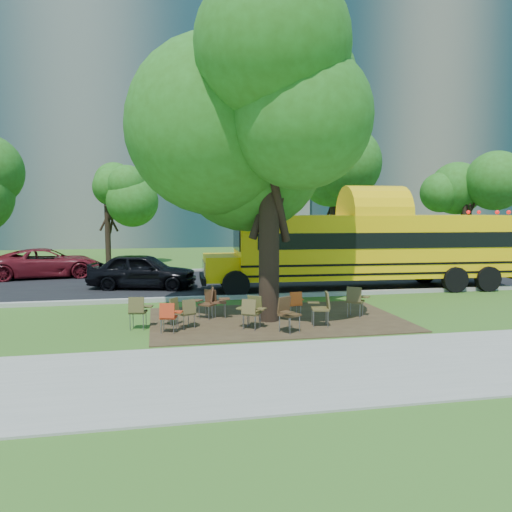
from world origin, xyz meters
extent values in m
plane|color=#35581B|center=(0.00, 0.00, 0.00)|extent=(160.00, 160.00, 0.00)
cube|color=gray|center=(0.00, -5.00, 0.02)|extent=(60.00, 4.00, 0.04)
cube|color=#382819|center=(1.00, -0.50, 0.01)|extent=(7.00, 4.50, 0.03)
cube|color=black|center=(0.00, 7.00, 0.02)|extent=(80.00, 8.00, 0.04)
cube|color=gray|center=(0.00, 3.00, 0.07)|extent=(80.00, 0.25, 0.14)
cube|color=gray|center=(0.00, 11.10, 0.07)|extent=(80.00, 0.25, 0.14)
cube|color=slate|center=(-8.00, 36.00, 11.00)|extent=(38.00, 16.00, 22.00)
cube|color=slate|center=(24.00, 38.00, 12.50)|extent=(30.00, 16.00, 25.00)
cylinder|color=black|center=(-5.00, 16.00, 1.75)|extent=(0.32, 0.32, 3.50)
sphere|color=#265814|center=(-5.00, 16.00, 4.22)|extent=(4.80, 4.80, 4.80)
cylinder|color=black|center=(8.00, 14.00, 2.10)|extent=(0.38, 0.38, 4.20)
sphere|color=#265814|center=(8.00, 14.00, 5.04)|extent=(5.60, 5.60, 5.60)
cylinder|color=black|center=(16.00, 13.00, 1.80)|extent=(0.34, 0.34, 3.60)
sphere|color=#265814|center=(16.00, 13.00, 4.35)|extent=(5.00, 5.00, 5.00)
cylinder|color=black|center=(0.75, -0.65, 2.13)|extent=(0.56, 0.56, 4.26)
sphere|color=#265814|center=(0.75, -0.65, 5.34)|extent=(7.20, 7.20, 7.20)
cube|color=#F7BD07|center=(5.99, 4.13, 1.71)|extent=(10.72, 2.91, 2.37)
cube|color=black|center=(6.28, 4.11, 1.98)|extent=(10.15, 2.92, 0.58)
cube|color=#F7BD07|center=(0.08, 4.40, 0.97)|extent=(1.35, 2.18, 0.92)
cube|color=black|center=(5.99, 4.13, 1.11)|extent=(10.75, 2.94, 0.08)
cube|color=black|center=(5.99, 4.13, 0.75)|extent=(10.75, 2.94, 0.08)
cylinder|color=black|center=(0.44, 3.18, 0.48)|extent=(0.98, 0.33, 0.97)
cylinder|color=black|center=(0.55, 5.59, 0.48)|extent=(0.98, 0.33, 0.97)
cylinder|color=black|center=(8.73, 2.79, 0.48)|extent=(0.98, 0.33, 0.97)
cylinder|color=black|center=(8.85, 5.20, 0.48)|extent=(0.98, 0.33, 0.97)
cylinder|color=black|center=(10.08, 2.73, 0.48)|extent=(0.98, 0.33, 0.97)
cylinder|color=black|center=(10.20, 5.14, 0.48)|extent=(0.98, 0.33, 0.97)
cube|color=#4B4320|center=(-2.79, -0.86, 0.45)|extent=(0.49, 0.47, 0.05)
cube|color=#4B4320|center=(-2.82, -1.04, 0.67)|extent=(0.41, 0.17, 0.40)
cube|color=#4B4320|center=(-2.53, -0.77, 0.57)|extent=(0.27, 0.32, 0.03)
cylinder|color=slate|center=(-2.93, -0.66, 0.22)|extent=(0.02, 0.02, 0.45)
cylinder|color=slate|center=(-2.66, -1.06, 0.22)|extent=(0.02, 0.02, 0.45)
cube|color=#B73013|center=(-2.03, -1.52, 0.42)|extent=(0.46, 0.45, 0.05)
cube|color=#B73013|center=(-2.07, -1.68, 0.62)|extent=(0.38, 0.17, 0.37)
cube|color=#B73013|center=(-1.78, -1.45, 0.53)|extent=(0.26, 0.30, 0.03)
cylinder|color=slate|center=(-2.14, -1.33, 0.21)|extent=(0.02, 0.02, 0.42)
cylinder|color=slate|center=(-1.91, -1.71, 0.21)|extent=(0.02, 0.02, 0.42)
cube|color=brown|center=(-1.57, -1.13, 0.41)|extent=(0.51, 0.50, 0.05)
cube|color=brown|center=(-1.50, -1.28, 0.62)|extent=(0.37, 0.24, 0.37)
cube|color=brown|center=(-1.43, -0.92, 0.52)|extent=(0.29, 0.32, 0.03)
cylinder|color=slate|center=(-1.78, -1.06, 0.21)|extent=(0.02, 0.02, 0.41)
cylinder|color=slate|center=(-1.36, -1.20, 0.21)|extent=(0.02, 0.02, 0.41)
cube|color=brown|center=(0.12, -1.44, 0.44)|extent=(0.56, 0.55, 0.05)
cube|color=brown|center=(0.22, -1.30, 0.65)|extent=(0.37, 0.30, 0.39)
cube|color=brown|center=(-0.15, -1.42, 0.55)|extent=(0.33, 0.35, 0.03)
cylinder|color=slate|center=(0.16, -1.67, 0.22)|extent=(0.02, 0.02, 0.44)
cylinder|color=slate|center=(0.08, -1.21, 0.22)|extent=(0.02, 0.02, 0.44)
cube|color=brown|center=(0.07, -1.55, 0.43)|extent=(0.54, 0.53, 0.05)
cube|color=brown|center=(-0.02, -1.70, 0.64)|extent=(0.37, 0.28, 0.38)
cube|color=brown|center=(0.34, -1.56, 0.54)|extent=(0.32, 0.34, 0.03)
cylinder|color=slate|center=(0.02, -1.33, 0.21)|extent=(0.02, 0.02, 0.43)
cylinder|color=slate|center=(0.12, -1.78, 0.21)|extent=(0.02, 0.02, 0.43)
cube|color=#472E19|center=(0.94, -2.10, 0.47)|extent=(0.59, 0.59, 0.05)
cube|color=#472E19|center=(0.84, -1.94, 0.70)|extent=(0.41, 0.31, 0.42)
cube|color=#472E19|center=(0.81, -2.36, 0.60)|extent=(0.35, 0.37, 0.03)
cylinder|color=slate|center=(1.19, -2.16, 0.24)|extent=(0.03, 0.03, 0.47)
cylinder|color=slate|center=(0.70, -2.05, 0.24)|extent=(0.03, 0.03, 0.47)
cube|color=brown|center=(1.91, -1.61, 0.49)|extent=(0.52, 0.54, 0.05)
cube|color=brown|center=(2.10, -1.65, 0.73)|extent=(0.19, 0.45, 0.44)
cube|color=brown|center=(1.81, -1.32, 0.62)|extent=(0.35, 0.30, 0.03)
cylinder|color=slate|center=(1.69, -1.76, 0.25)|extent=(0.03, 0.03, 0.49)
cylinder|color=slate|center=(2.13, -1.47, 0.25)|extent=(0.03, 0.03, 0.49)
cube|color=#4C4221|center=(3.29, -0.67, 0.47)|extent=(0.60, 0.60, 0.05)
cube|color=#4C4221|center=(3.18, -0.82, 0.70)|extent=(0.40, 0.33, 0.42)
cube|color=#4C4221|center=(3.58, -0.70, 0.60)|extent=(0.36, 0.37, 0.03)
cylinder|color=slate|center=(3.25, -0.42, 0.24)|extent=(0.03, 0.03, 0.47)
cylinder|color=slate|center=(3.33, -0.91, 0.24)|extent=(0.03, 0.03, 0.47)
cube|color=brown|center=(-1.98, -0.69, 0.40)|extent=(0.50, 0.51, 0.04)
cube|color=brown|center=(-1.85, -0.79, 0.59)|extent=(0.28, 0.34, 0.36)
cube|color=brown|center=(-1.96, -0.45, 0.50)|extent=(0.31, 0.30, 0.03)
cylinder|color=slate|center=(-2.19, -0.73, 0.20)|extent=(0.02, 0.02, 0.40)
cylinder|color=slate|center=(-1.77, -0.66, 0.20)|extent=(0.02, 0.02, 0.40)
cube|color=#492C1A|center=(-0.91, -0.08, 0.43)|extent=(0.56, 0.55, 0.05)
cube|color=#492C1A|center=(-0.80, 0.05, 0.64)|extent=(0.35, 0.32, 0.39)
cube|color=#492C1A|center=(-1.17, -0.03, 0.55)|extent=(0.34, 0.34, 0.03)
cylinder|color=slate|center=(-0.89, -0.31, 0.22)|extent=(0.02, 0.02, 0.43)
cylinder|color=slate|center=(-0.93, 0.15, 0.22)|extent=(0.02, 0.02, 0.43)
cube|color=#502F1C|center=(-0.58, 0.03, 0.48)|extent=(0.44, 0.46, 0.05)
cube|color=#502F1C|center=(-0.77, 0.04, 0.71)|extent=(0.12, 0.43, 0.42)
cube|color=#502F1C|center=(-0.45, -0.23, 0.60)|extent=(0.31, 0.25, 0.03)
cylinder|color=slate|center=(-0.39, 0.20, 0.24)|extent=(0.03, 0.03, 0.48)
cylinder|color=slate|center=(-0.77, -0.14, 0.24)|extent=(0.03, 0.03, 0.48)
cube|color=#D14F16|center=(1.53, -0.40, 0.41)|extent=(0.42, 0.41, 0.05)
cube|color=#D14F16|center=(1.55, -0.56, 0.60)|extent=(0.37, 0.13, 0.36)
cube|color=#D14F16|center=(1.73, -0.25, 0.51)|extent=(0.23, 0.28, 0.03)
cylinder|color=slate|center=(1.36, -0.27, 0.20)|extent=(0.02, 0.02, 0.41)
cylinder|color=slate|center=(1.70, -0.53, 0.20)|extent=(0.02, 0.02, 0.41)
imported|color=black|center=(-2.82, 5.96, 0.71)|extent=(4.46, 2.66, 1.42)
imported|color=#5C0F18|center=(-7.17, 10.16, 0.68)|extent=(5.20, 3.00, 1.36)
camera|label=1|loc=(-2.32, -13.96, 3.06)|focal=35.00mm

